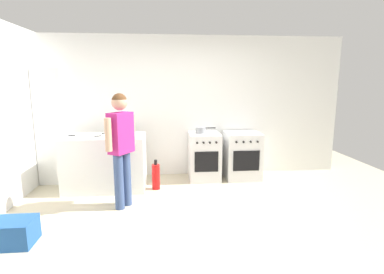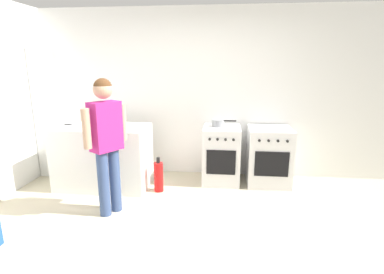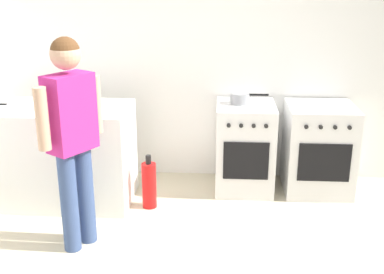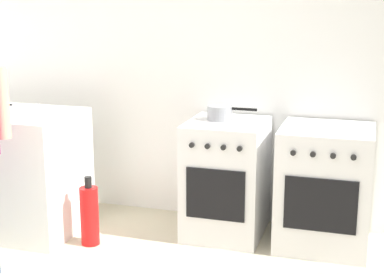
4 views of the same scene
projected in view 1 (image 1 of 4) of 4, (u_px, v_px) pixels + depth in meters
ground_plane at (193, 217)px, 3.97m from camera, size 8.00×8.00×0.00m
back_wall at (184, 107)px, 5.65m from camera, size 6.00×0.10×2.60m
counter_unit at (105, 162)px, 4.95m from camera, size 1.30×0.70×0.90m
oven_left at (204, 156)px, 5.47m from camera, size 0.55×0.62×0.85m
oven_right at (242, 155)px, 5.54m from camera, size 0.63×0.62×0.85m
pot at (201, 130)px, 5.42m from camera, size 0.36×0.18×0.10m
knife_chef at (110, 133)px, 5.12m from camera, size 0.29×0.17×0.01m
knife_utility at (102, 136)px, 4.82m from camera, size 0.25×0.10×0.01m
knife_bread at (79, 135)px, 4.87m from camera, size 0.35×0.04×0.01m
person at (121, 141)px, 4.12m from camera, size 0.35×0.49×1.61m
fire_extinguisher at (156, 176)px, 4.96m from camera, size 0.13×0.13×0.50m
recycling_crate_lower at (10, 233)px, 3.27m from camera, size 0.52×0.36×0.28m
larder_cabinet at (53, 126)px, 5.23m from camera, size 0.48×0.44×2.00m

